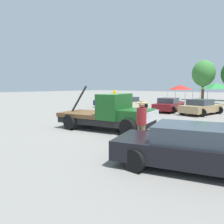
{
  "coord_description": "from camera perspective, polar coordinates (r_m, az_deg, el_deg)",
  "views": [
    {
      "loc": [
        8.46,
        -8.98,
        2.49
      ],
      "look_at": [
        0.5,
        0.0,
        1.05
      ],
      "focal_mm": 35.0,
      "sensor_mm": 36.0,
      "label": 1
    }
  ],
  "objects": [
    {
      "name": "canopy_tent_green",
      "position": [
        33.07,
        25.58,
        6.19
      ],
      "size": [
        3.2,
        3.2,
        2.9
      ],
      "color": "#9E9EA3",
      "rests_on": "ground"
    },
    {
      "name": "traffic_cone",
      "position": [
        16.7,
        4.4,
        -0.87
      ],
      "size": [
        0.4,
        0.4,
        0.55
      ],
      "color": "black",
      "rests_on": "ground"
    },
    {
      "name": "person_near_truck",
      "position": [
        9.13,
        7.72,
        -1.87
      ],
      "size": [
        0.42,
        0.42,
        1.9
      ],
      "rotation": [
        0.0,
        0.0,
        4.45
      ],
      "color": "#847051",
      "rests_on": "ground"
    },
    {
      "name": "parked_car_tan",
      "position": [
        20.56,
        22.21,
        1.2
      ],
      "size": [
        2.89,
        4.56,
        1.34
      ],
      "rotation": [
        0.0,
        0.0,
        1.41
      ],
      "color": "tan",
      "rests_on": "ground"
    },
    {
      "name": "tree_center",
      "position": [
        41.26,
        22.81,
        9.27
      ],
      "size": [
        3.85,
        3.85,
        6.87
      ],
      "color": "brown",
      "rests_on": "ground"
    },
    {
      "name": "ground_plane",
      "position": [
        12.58,
        -1.71,
        -4.57
      ],
      "size": [
        160.0,
        160.0,
        0.0
      ],
      "primitive_type": "plane",
      "color": "gray"
    },
    {
      "name": "parked_car_navy",
      "position": [
        26.12,
        -0.02,
        2.81
      ],
      "size": [
        2.77,
        4.48,
        1.34
      ],
      "rotation": [
        0.0,
        0.0,
        1.48
      ],
      "color": "navy",
      "rests_on": "ground"
    },
    {
      "name": "foreground_car",
      "position": [
        7.05,
        21.43,
        -8.78
      ],
      "size": [
        5.39,
        3.41,
        1.34
      ],
      "rotation": [
        0.0,
        0.0,
        0.3
      ],
      "color": "black",
      "rests_on": "ground"
    },
    {
      "name": "tow_truck",
      "position": [
        12.27,
        -0.39,
        -0.61
      ],
      "size": [
        5.83,
        3.26,
        2.51
      ],
      "rotation": [
        0.0,
        0.0,
        0.22
      ],
      "color": "black",
      "rests_on": "ground"
    },
    {
      "name": "parked_car_maroon",
      "position": [
        21.92,
        14.63,
        1.81
      ],
      "size": [
        2.79,
        4.63,
        1.34
      ],
      "rotation": [
        0.0,
        0.0,
        1.72
      ],
      "color": "maroon",
      "rests_on": "ground"
    },
    {
      "name": "parked_car_cream",
      "position": [
        23.09,
        4.21,
        2.27
      ],
      "size": [
        2.7,
        4.99,
        1.34
      ],
      "rotation": [
        0.0,
        0.0,
        1.51
      ],
      "color": "beige",
      "rests_on": "ground"
    },
    {
      "name": "canopy_tent_red",
      "position": [
        35.44,
        17.41,
        6.17
      ],
      "size": [
        2.92,
        2.92,
        2.63
      ],
      "color": "#9E9EA3",
      "rests_on": "ground"
    }
  ]
}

